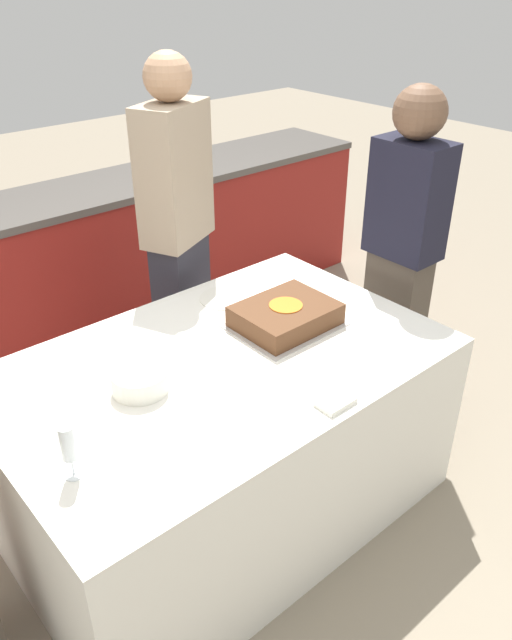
% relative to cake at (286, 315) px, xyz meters
% --- Properties ---
extents(ground_plane, '(14.00, 14.00, 0.00)m').
position_rel_cake_xyz_m(ground_plane, '(-0.35, -0.02, -0.79)').
color(ground_plane, gray).
extents(back_counter, '(4.40, 0.58, 0.92)m').
position_rel_cake_xyz_m(back_counter, '(-0.35, 1.59, -0.33)').
color(back_counter, maroon).
rests_on(back_counter, ground_plane).
extents(dining_table, '(1.67, 1.08, 0.75)m').
position_rel_cake_xyz_m(dining_table, '(-0.35, -0.02, -0.42)').
color(dining_table, white).
rests_on(dining_table, ground_plane).
extents(cake, '(0.42, 0.34, 0.09)m').
position_rel_cake_xyz_m(cake, '(0.00, 0.00, 0.00)').
color(cake, '#B7B2AD').
rests_on(cake, dining_table).
extents(plate_stack, '(0.20, 0.20, 0.08)m').
position_rel_cake_xyz_m(plate_stack, '(-0.67, 0.01, -0.01)').
color(plate_stack, white).
rests_on(plate_stack, dining_table).
extents(wine_glass, '(0.06, 0.06, 0.18)m').
position_rel_cake_xyz_m(wine_glass, '(-1.03, -0.22, 0.07)').
color(wine_glass, white).
rests_on(wine_glass, dining_table).
extents(side_plate_near_cake, '(0.22, 0.22, 0.00)m').
position_rel_cake_xyz_m(side_plate_near_cake, '(-0.04, 0.34, -0.04)').
color(side_plate_near_cake, white).
rests_on(side_plate_near_cake, dining_table).
extents(utensil_pile, '(0.13, 0.08, 0.02)m').
position_rel_cake_xyz_m(utensil_pile, '(-0.23, -0.48, -0.04)').
color(utensil_pile, white).
rests_on(utensil_pile, dining_table).
extents(person_cutting_cake, '(0.40, 0.33, 1.71)m').
position_rel_cake_xyz_m(person_cutting_cake, '(0.00, 0.74, 0.10)').
color(person_cutting_cake, '#282833').
rests_on(person_cutting_cake, ground_plane).
extents(person_seated_right, '(0.22, 0.32, 1.60)m').
position_rel_cake_xyz_m(person_seated_right, '(0.71, -0.02, 0.06)').
color(person_seated_right, '#4C4238').
rests_on(person_seated_right, ground_plane).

